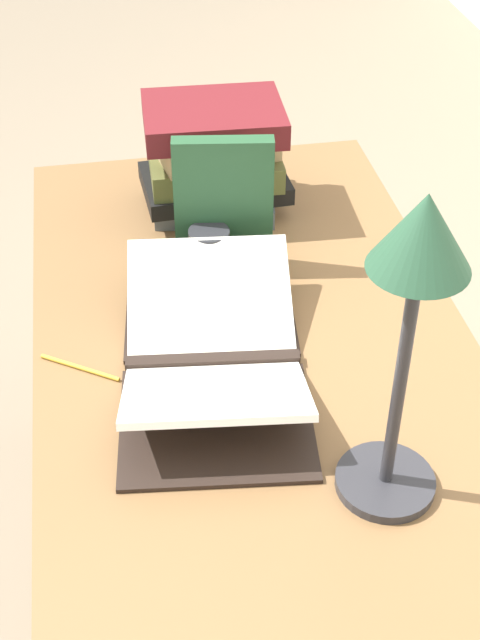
# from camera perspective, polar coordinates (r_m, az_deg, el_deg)

# --- Properties ---
(ground_plane) EXTENTS (12.00, 12.00, 0.00)m
(ground_plane) POSITION_cam_1_polar(r_m,az_deg,el_deg) (2.08, 0.81, -17.33)
(ground_plane) COLOR gray
(reading_desk) EXTENTS (1.40, 0.75, 0.74)m
(reading_desk) POSITION_cam_1_polar(r_m,az_deg,el_deg) (1.59, 1.01, -4.35)
(reading_desk) COLOR brown
(reading_desk) RESTS_ON ground_plane
(open_book) EXTENTS (0.56, 0.36, 0.11)m
(open_book) POSITION_cam_1_polar(r_m,az_deg,el_deg) (1.47, -1.77, -2.06)
(open_book) COLOR black
(open_book) RESTS_ON reading_desk
(book_stack_tall) EXTENTS (0.22, 0.30, 0.23)m
(book_stack_tall) POSITION_cam_1_polar(r_m,az_deg,el_deg) (1.83, -1.57, 10.33)
(book_stack_tall) COLOR slate
(book_stack_tall) RESTS_ON reading_desk
(book_standing_upright) EXTENTS (0.06, 0.18, 0.26)m
(book_standing_upright) POSITION_cam_1_polar(r_m,az_deg,el_deg) (1.65, -1.06, 7.42)
(book_standing_upright) COLOR #234C2D
(book_standing_upright) RESTS_ON reading_desk
(reading_lamp) EXTENTS (0.14, 0.14, 0.49)m
(reading_lamp) POSITION_cam_1_polar(r_m,az_deg,el_deg) (1.08, 11.09, 1.87)
(reading_lamp) COLOR #2D2D33
(reading_lamp) RESTS_ON reading_desk
(coffee_mug) EXTENTS (0.11, 0.08, 0.10)m
(coffee_mug) POSITION_cam_1_polar(r_m,az_deg,el_deg) (1.66, -1.97, 4.27)
(coffee_mug) COLOR #28282D
(coffee_mug) RESTS_ON reading_desk
(pencil) EXTENTS (0.09, 0.13, 0.01)m
(pencil) POSITION_cam_1_polar(r_m,az_deg,el_deg) (1.50, -10.21, -3.01)
(pencil) COLOR gold
(pencil) RESTS_ON reading_desk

